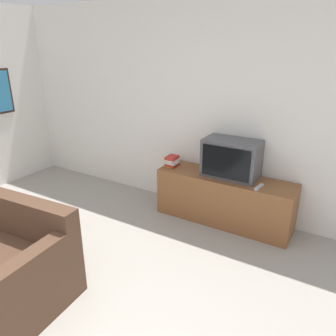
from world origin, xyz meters
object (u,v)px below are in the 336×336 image
Objects in this scene: television at (231,158)px; book_stack at (172,161)px; remote_on_stand at (259,187)px; tv_stand at (224,199)px.

book_stack is at bearing -174.75° from television.
television is 0.48m from remote_on_stand.
tv_stand is at bearing 164.92° from remote_on_stand.
tv_stand is 0.55m from remote_on_stand.
tv_stand is 2.55× the size of television.
remote_on_stand is at bearing -21.99° from television.
television reaches higher than book_stack.
television is 3.53× the size of remote_on_stand.
tv_stand is 0.52m from television.
book_stack is (-0.72, -0.03, 0.36)m from tv_stand.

